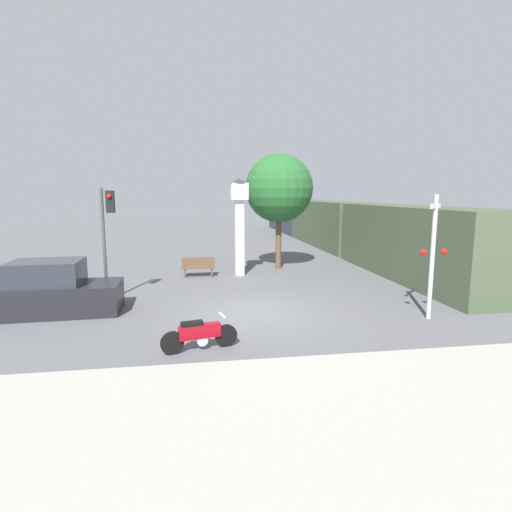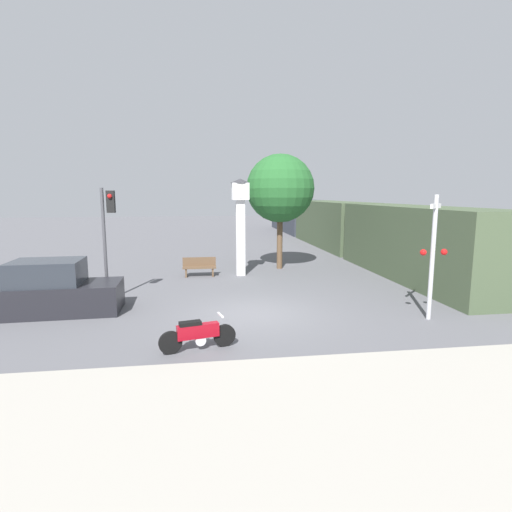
{
  "view_description": "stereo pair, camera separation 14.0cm",
  "coord_description": "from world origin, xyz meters",
  "px_view_note": "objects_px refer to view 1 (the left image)",
  "views": [
    {
      "loc": [
        -1.88,
        -12.73,
        3.97
      ],
      "look_at": [
        0.31,
        1.62,
        1.7
      ],
      "focal_mm": 28.0,
      "sensor_mm": 36.0,
      "label": 1
    },
    {
      "loc": [
        -1.74,
        -12.75,
        3.97
      ],
      "look_at": [
        0.31,
        1.62,
        1.7
      ],
      "focal_mm": 28.0,
      "sensor_mm": 36.0,
      "label": 2
    }
  ],
  "objects_px": {
    "motorcycle": "(200,334)",
    "bench": "(198,266)",
    "clock_tower": "(239,213)",
    "parked_car": "(53,292)",
    "freight_train": "(330,224)",
    "traffic_light": "(107,224)",
    "street_tree": "(279,189)",
    "railroad_crossing_signal": "(433,252)"
  },
  "relations": [
    {
      "from": "motorcycle",
      "to": "parked_car",
      "type": "relative_size",
      "value": 0.46
    },
    {
      "from": "street_tree",
      "to": "parked_car",
      "type": "relative_size",
      "value": 1.42
    },
    {
      "from": "clock_tower",
      "to": "railroad_crossing_signal",
      "type": "height_order",
      "value": "clock_tower"
    },
    {
      "from": "street_tree",
      "to": "railroad_crossing_signal",
      "type": "bearing_deg",
      "value": -72.28
    },
    {
      "from": "clock_tower",
      "to": "parked_car",
      "type": "height_order",
      "value": "clock_tower"
    },
    {
      "from": "clock_tower",
      "to": "bench",
      "type": "distance_m",
      "value": 3.28
    },
    {
      "from": "traffic_light",
      "to": "parked_car",
      "type": "bearing_deg",
      "value": -137.74
    },
    {
      "from": "motorcycle",
      "to": "bench",
      "type": "xyz_separation_m",
      "value": [
        0.06,
        9.36,
        0.07
      ]
    },
    {
      "from": "clock_tower",
      "to": "freight_train",
      "type": "distance_m",
      "value": 13.27
    },
    {
      "from": "motorcycle",
      "to": "traffic_light",
      "type": "distance_m",
      "value": 6.72
    },
    {
      "from": "bench",
      "to": "clock_tower",
      "type": "bearing_deg",
      "value": 0.58
    },
    {
      "from": "parked_car",
      "to": "street_tree",
      "type": "bearing_deg",
      "value": 35.24
    },
    {
      "from": "clock_tower",
      "to": "parked_car",
      "type": "bearing_deg",
      "value": -141.56
    },
    {
      "from": "motorcycle",
      "to": "clock_tower",
      "type": "xyz_separation_m",
      "value": [
        2.07,
        9.38,
        2.65
      ]
    },
    {
      "from": "freight_train",
      "to": "street_tree",
      "type": "distance_m",
      "value": 10.96
    },
    {
      "from": "motorcycle",
      "to": "freight_train",
      "type": "bearing_deg",
      "value": 48.94
    },
    {
      "from": "railroad_crossing_signal",
      "to": "parked_car",
      "type": "height_order",
      "value": "railroad_crossing_signal"
    },
    {
      "from": "motorcycle",
      "to": "freight_train",
      "type": "relative_size",
      "value": 0.05
    },
    {
      "from": "traffic_light",
      "to": "bench",
      "type": "relative_size",
      "value": 2.62
    },
    {
      "from": "freight_train",
      "to": "motorcycle",
      "type": "bearing_deg",
      "value": -117.37
    },
    {
      "from": "freight_train",
      "to": "bench",
      "type": "xyz_separation_m",
      "value": [
        -10.17,
        -10.4,
        -1.21
      ]
    },
    {
      "from": "motorcycle",
      "to": "freight_train",
      "type": "height_order",
      "value": "freight_train"
    },
    {
      "from": "traffic_light",
      "to": "parked_car",
      "type": "xyz_separation_m",
      "value": [
        -1.56,
        -1.42,
        -2.13
      ]
    },
    {
      "from": "traffic_light",
      "to": "street_tree",
      "type": "relative_size",
      "value": 0.69
    },
    {
      "from": "bench",
      "to": "parked_car",
      "type": "xyz_separation_m",
      "value": [
        -4.85,
        -5.42,
        0.26
      ]
    },
    {
      "from": "motorcycle",
      "to": "street_tree",
      "type": "distance_m",
      "value": 12.31
    },
    {
      "from": "traffic_light",
      "to": "bench",
      "type": "height_order",
      "value": "traffic_light"
    },
    {
      "from": "bench",
      "to": "railroad_crossing_signal",
      "type": "bearing_deg",
      "value": -47.12
    },
    {
      "from": "clock_tower",
      "to": "traffic_light",
      "type": "xyz_separation_m",
      "value": [
        -5.3,
        -4.03,
        -0.19
      ]
    },
    {
      "from": "freight_train",
      "to": "street_tree",
      "type": "bearing_deg",
      "value": -123.61
    },
    {
      "from": "traffic_light",
      "to": "parked_car",
      "type": "height_order",
      "value": "traffic_light"
    },
    {
      "from": "traffic_light",
      "to": "railroad_crossing_signal",
      "type": "xyz_separation_m",
      "value": [
        10.53,
        -3.8,
        -0.73
      ]
    },
    {
      "from": "motorcycle",
      "to": "railroad_crossing_signal",
      "type": "xyz_separation_m",
      "value": [
        7.31,
        1.55,
        1.73
      ]
    },
    {
      "from": "railroad_crossing_signal",
      "to": "parked_car",
      "type": "relative_size",
      "value": 0.93
    },
    {
      "from": "railroad_crossing_signal",
      "to": "street_tree",
      "type": "bearing_deg",
      "value": 107.72
    },
    {
      "from": "bench",
      "to": "freight_train",
      "type": "bearing_deg",
      "value": 45.63
    },
    {
      "from": "traffic_light",
      "to": "parked_car",
      "type": "relative_size",
      "value": 0.98
    },
    {
      "from": "clock_tower",
      "to": "parked_car",
      "type": "distance_m",
      "value": 9.06
    },
    {
      "from": "motorcycle",
      "to": "street_tree",
      "type": "xyz_separation_m",
      "value": [
        4.33,
        10.88,
        3.81
      ]
    },
    {
      "from": "motorcycle",
      "to": "bench",
      "type": "relative_size",
      "value": 1.23
    },
    {
      "from": "parked_car",
      "to": "railroad_crossing_signal",
      "type": "bearing_deg",
      "value": -13.21
    },
    {
      "from": "street_tree",
      "to": "clock_tower",
      "type": "bearing_deg",
      "value": -146.39
    }
  ]
}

